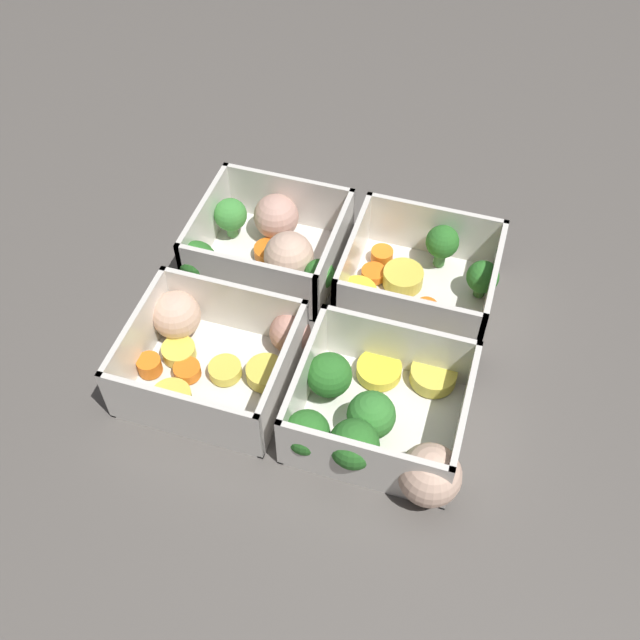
{
  "coord_description": "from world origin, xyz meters",
  "views": [
    {
      "loc": [
        -0.12,
        0.4,
        0.53
      ],
      "look_at": [
        0.0,
        0.0,
        0.02
      ],
      "focal_mm": 42.0,
      "sensor_mm": 36.0,
      "label": 1
    }
  ],
  "objects_px": {
    "container_near_left": "(421,276)",
    "container_near_right": "(267,244)",
    "container_far_right": "(212,352)",
    "container_far_left": "(377,421)"
  },
  "relations": [
    {
      "from": "container_near_left",
      "to": "container_near_right",
      "type": "relative_size",
      "value": 1.01
    },
    {
      "from": "container_near_right",
      "to": "container_far_left",
      "type": "relative_size",
      "value": 0.95
    },
    {
      "from": "container_near_right",
      "to": "container_far_left",
      "type": "xyz_separation_m",
      "value": [
        -0.15,
        0.16,
        0.0
      ]
    },
    {
      "from": "container_near_left",
      "to": "container_near_right",
      "type": "distance_m",
      "value": 0.15
    },
    {
      "from": "container_far_left",
      "to": "container_far_right",
      "type": "distance_m",
      "value": 0.15
    },
    {
      "from": "container_near_left",
      "to": "container_near_right",
      "type": "xyz_separation_m",
      "value": [
        0.15,
        0.01,
        0.0
      ]
    },
    {
      "from": "container_near_left",
      "to": "container_far_right",
      "type": "relative_size",
      "value": 0.99
    },
    {
      "from": "container_near_right",
      "to": "container_far_left",
      "type": "bearing_deg",
      "value": 132.89
    },
    {
      "from": "container_far_left",
      "to": "container_far_right",
      "type": "xyz_separation_m",
      "value": [
        0.15,
        -0.03,
        -0.0
      ]
    },
    {
      "from": "container_near_left",
      "to": "container_far_left",
      "type": "relative_size",
      "value": 0.95
    }
  ]
}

